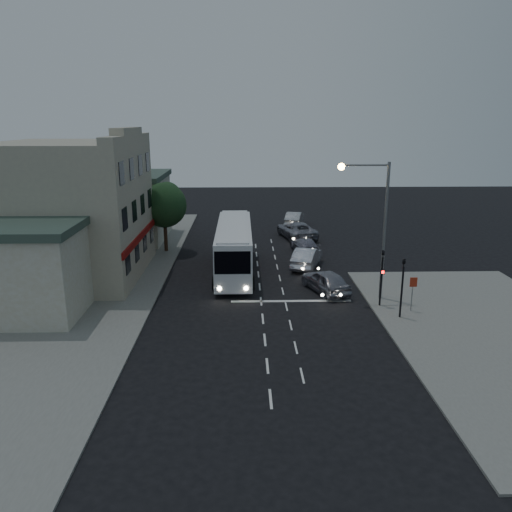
{
  "coord_description": "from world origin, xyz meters",
  "views": [
    {
      "loc": [
        -1.1,
        -29.12,
        11.66
      ],
      "look_at": [
        -0.25,
        5.39,
        2.2
      ],
      "focal_mm": 35.0,
      "sensor_mm": 36.0,
      "label": 1
    }
  ],
  "objects_px": {
    "car_sedan_c": "(296,230)",
    "traffic_signal_side": "(403,281)",
    "traffic_signal_main": "(382,271)",
    "regulatory_sign": "(413,288)",
    "car_sedan_b": "(305,245)",
    "street_tree": "(164,203)",
    "car_sedan_a": "(307,258)",
    "tour_bus": "(234,246)",
    "car_suv": "(326,281)",
    "car_extra": "(294,219)",
    "streetlight": "(375,215)"
  },
  "relations": [
    {
      "from": "car_extra",
      "to": "traffic_signal_side",
      "type": "xyz_separation_m",
      "value": [
        3.65,
        -27.72,
        1.63
      ]
    },
    {
      "from": "street_tree",
      "to": "streetlight",
      "type": "bearing_deg",
      "value": -39.51
    },
    {
      "from": "car_suv",
      "to": "car_extra",
      "type": "bearing_deg",
      "value": -109.14
    },
    {
      "from": "car_sedan_a",
      "to": "car_sedan_b",
      "type": "height_order",
      "value": "car_sedan_a"
    },
    {
      "from": "car_extra",
      "to": "car_sedan_c",
      "type": "bearing_deg",
      "value": 99.95
    },
    {
      "from": "car_sedan_b",
      "to": "regulatory_sign",
      "type": "distance_m",
      "value": 15.64
    },
    {
      "from": "streetlight",
      "to": "car_sedan_b",
      "type": "bearing_deg",
      "value": 103.41
    },
    {
      "from": "car_sedan_c",
      "to": "car_sedan_b",
      "type": "bearing_deg",
      "value": 77.57
    },
    {
      "from": "traffic_signal_main",
      "to": "regulatory_sign",
      "type": "relative_size",
      "value": 1.86
    },
    {
      "from": "traffic_signal_side",
      "to": "streetlight",
      "type": "height_order",
      "value": "streetlight"
    },
    {
      "from": "car_extra",
      "to": "streetlight",
      "type": "distance_m",
      "value": 24.96
    },
    {
      "from": "car_sedan_b",
      "to": "traffic_signal_side",
      "type": "xyz_separation_m",
      "value": [
        3.91,
        -15.79,
        1.75
      ]
    },
    {
      "from": "car_sedan_c",
      "to": "car_suv",
      "type": "bearing_deg",
      "value": 77.18
    },
    {
      "from": "car_suv",
      "to": "car_sedan_a",
      "type": "distance_m",
      "value": 6.13
    },
    {
      "from": "car_sedan_c",
      "to": "traffic_signal_side",
      "type": "bearing_deg",
      "value": 86.72
    },
    {
      "from": "car_extra",
      "to": "tour_bus",
      "type": "bearing_deg",
      "value": 83.65
    },
    {
      "from": "car_sedan_c",
      "to": "tour_bus",
      "type": "bearing_deg",
      "value": 48.29
    },
    {
      "from": "car_suv",
      "to": "traffic_signal_side",
      "type": "xyz_separation_m",
      "value": [
        3.73,
        -5.0,
        1.62
      ]
    },
    {
      "from": "car_sedan_b",
      "to": "traffic_signal_side",
      "type": "relative_size",
      "value": 1.12
    },
    {
      "from": "traffic_signal_main",
      "to": "regulatory_sign",
      "type": "height_order",
      "value": "traffic_signal_main"
    },
    {
      "from": "tour_bus",
      "to": "regulatory_sign",
      "type": "bearing_deg",
      "value": -38.89
    },
    {
      "from": "street_tree",
      "to": "car_sedan_c",
      "type": "bearing_deg",
      "value": 23.07
    },
    {
      "from": "tour_bus",
      "to": "car_suv",
      "type": "distance_m",
      "value": 8.19
    },
    {
      "from": "streetlight",
      "to": "car_extra",
      "type": "bearing_deg",
      "value": 96.33
    },
    {
      "from": "car_sedan_b",
      "to": "car_sedan_a",
      "type": "bearing_deg",
      "value": 76.74
    },
    {
      "from": "streetlight",
      "to": "car_suv",
      "type": "bearing_deg",
      "value": 150.06
    },
    {
      "from": "car_sedan_b",
      "to": "traffic_signal_side",
      "type": "height_order",
      "value": "traffic_signal_side"
    },
    {
      "from": "car_suv",
      "to": "streetlight",
      "type": "xyz_separation_m",
      "value": [
        2.78,
        -1.6,
        4.94
      ]
    },
    {
      "from": "regulatory_sign",
      "to": "streetlight",
      "type": "bearing_deg",
      "value": 128.75
    },
    {
      "from": "car_suv",
      "to": "car_sedan_b",
      "type": "distance_m",
      "value": 10.79
    },
    {
      "from": "regulatory_sign",
      "to": "car_sedan_b",
      "type": "bearing_deg",
      "value": 108.32
    },
    {
      "from": "streetlight",
      "to": "street_tree",
      "type": "height_order",
      "value": "streetlight"
    },
    {
      "from": "car_extra",
      "to": "street_tree",
      "type": "relative_size",
      "value": 0.77
    },
    {
      "from": "car_sedan_c",
      "to": "regulatory_sign",
      "type": "height_order",
      "value": "regulatory_sign"
    },
    {
      "from": "traffic_signal_main",
      "to": "regulatory_sign",
      "type": "bearing_deg",
      "value": -30.84
    },
    {
      "from": "regulatory_sign",
      "to": "car_sedan_c",
      "type": "bearing_deg",
      "value": 103.84
    },
    {
      "from": "traffic_signal_side",
      "to": "street_tree",
      "type": "bearing_deg",
      "value": 135.5
    },
    {
      "from": "car_suv",
      "to": "streetlight",
      "type": "distance_m",
      "value": 5.89
    },
    {
      "from": "traffic_signal_side",
      "to": "car_suv",
      "type": "bearing_deg",
      "value": 126.75
    },
    {
      "from": "car_sedan_a",
      "to": "streetlight",
      "type": "xyz_separation_m",
      "value": [
        3.36,
        -7.7,
        4.93
      ]
    },
    {
      "from": "car_suv",
      "to": "car_sedan_b",
      "type": "bearing_deg",
      "value": -108.0
    },
    {
      "from": "tour_bus",
      "to": "car_sedan_b",
      "type": "relative_size",
      "value": 2.74
    },
    {
      "from": "car_sedan_a",
      "to": "street_tree",
      "type": "bearing_deg",
      "value": -4.23
    },
    {
      "from": "tour_bus",
      "to": "traffic_signal_main",
      "type": "height_order",
      "value": "traffic_signal_main"
    },
    {
      "from": "car_sedan_a",
      "to": "regulatory_sign",
      "type": "height_order",
      "value": "regulatory_sign"
    },
    {
      "from": "car_extra",
      "to": "street_tree",
      "type": "distance_m",
      "value": 17.64
    },
    {
      "from": "car_sedan_c",
      "to": "streetlight",
      "type": "relative_size",
      "value": 0.67
    },
    {
      "from": "regulatory_sign",
      "to": "street_tree",
      "type": "height_order",
      "value": "street_tree"
    },
    {
      "from": "car_sedan_c",
      "to": "traffic_signal_side",
      "type": "xyz_separation_m",
      "value": [
        4.06,
        -21.52,
        1.58
      ]
    },
    {
      "from": "car_sedan_a",
      "to": "car_suv",
      "type": "bearing_deg",
      "value": 114.05
    }
  ]
}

